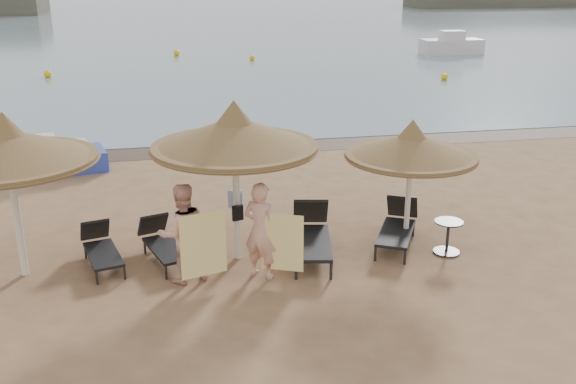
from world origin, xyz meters
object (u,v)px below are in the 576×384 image
at_px(lounger_near_right, 312,233).
at_px(palapa_right, 412,146).
at_px(palapa_left, 7,147).
at_px(lounger_far_right, 398,225).
at_px(palapa_center, 235,134).
at_px(person_left, 182,226).
at_px(side_table, 448,238).
at_px(pedal_boat, 62,158).
at_px(person_right, 261,223).
at_px(lounger_far_left, 101,247).
at_px(lounger_near_left, 163,242).

bearing_deg(lounger_near_right, palapa_right, 13.66).
bearing_deg(palapa_left, lounger_far_right, 0.64).
height_order(palapa_center, person_left, palapa_center).
relative_size(lounger_far_right, side_table, 2.89).
xyz_separation_m(palapa_left, pedal_boat, (-0.16, 6.63, -2.09)).
relative_size(palapa_center, person_right, 1.49).
xyz_separation_m(palapa_right, lounger_near_right, (-2.03, -0.09, -1.67)).
relative_size(palapa_center, lounger_far_left, 1.83).
xyz_separation_m(palapa_center, palapa_right, (3.51, 0.02, -0.41)).
distance_m(lounger_near_left, lounger_near_right, 2.95).
height_order(lounger_near_left, person_left, person_left).
bearing_deg(palapa_right, lounger_far_left, 177.64).
relative_size(lounger_far_left, person_right, 0.81).
distance_m(palapa_right, lounger_near_right, 2.63).
bearing_deg(palapa_left, pedal_boat, 91.35).
distance_m(side_table, person_right, 3.91).
height_order(side_table, person_left, person_left).
bearing_deg(pedal_boat, person_left, -81.97).
distance_m(palapa_center, side_table, 4.73).
bearing_deg(person_left, palapa_left, -32.15).
xyz_separation_m(palapa_center, lounger_far_right, (3.36, 0.12, -2.13)).
relative_size(lounger_near_right, person_left, 1.03).
bearing_deg(lounger_far_right, person_right, -133.78).
bearing_deg(person_left, lounger_far_left, -50.67).
distance_m(lounger_near_right, person_left, 2.73).
distance_m(palapa_center, lounger_near_left, 2.62).
xyz_separation_m(palapa_center, pedal_boat, (-4.16, 6.67, -2.13)).
distance_m(palapa_right, person_right, 3.46).
relative_size(palapa_left, person_right, 1.46).
bearing_deg(person_right, lounger_far_right, -124.44).
bearing_deg(person_left, pedal_boat, -84.19).
bearing_deg(palapa_center, side_table, -7.92).
height_order(lounger_far_right, person_left, person_left).
distance_m(palapa_center, person_left, 1.95).
xyz_separation_m(lounger_far_left, person_right, (2.96, -1.16, 0.74)).
height_order(lounger_near_right, side_table, lounger_near_right).
distance_m(palapa_left, lounger_near_left, 3.33).
xyz_separation_m(palapa_left, lounger_far_left, (1.37, 0.24, -2.14)).
distance_m(palapa_right, pedal_boat, 10.29).
bearing_deg(pedal_boat, person_right, -73.74).
height_order(lounger_far_left, person_right, person_right).
height_order(palapa_center, lounger_far_right, palapa_center).
height_order(palapa_left, person_left, palapa_left).
bearing_deg(person_left, person_right, 158.88).
height_order(palapa_right, lounger_near_right, palapa_right).
height_order(lounger_far_left, pedal_boat, pedal_boat).
bearing_deg(palapa_right, side_table, -42.50).
height_order(lounger_far_right, person_right, person_right).
distance_m(person_right, pedal_boat, 8.81).
bearing_deg(lounger_near_left, lounger_near_right, -24.89).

